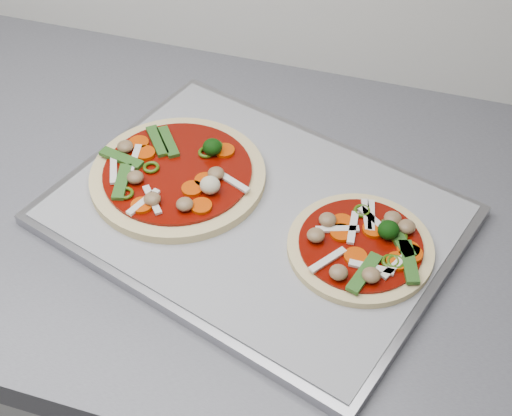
% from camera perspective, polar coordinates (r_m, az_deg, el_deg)
% --- Properties ---
extents(baking_tray, '(0.53, 0.45, 0.01)m').
position_cam_1_polar(baking_tray, '(0.83, -0.15, -0.61)').
color(baking_tray, '#96959B').
rests_on(baking_tray, countertop).
extents(parchment, '(0.50, 0.43, 0.00)m').
position_cam_1_polar(parchment, '(0.83, -0.15, -0.22)').
color(parchment, '#98989D').
rests_on(parchment, baking_tray).
extents(pizza_left, '(0.22, 0.22, 0.04)m').
position_cam_1_polar(pizza_left, '(0.86, -6.31, 2.70)').
color(pizza_left, beige).
rests_on(pizza_left, parchment).
extents(pizza_right, '(0.22, 0.22, 0.03)m').
position_cam_1_polar(pizza_right, '(0.79, 8.60, -2.97)').
color(pizza_right, beige).
rests_on(pizza_right, parchment).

